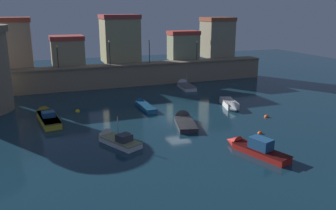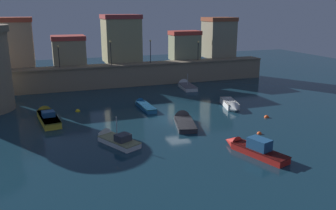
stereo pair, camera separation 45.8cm
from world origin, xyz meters
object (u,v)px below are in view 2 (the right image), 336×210
Objects in this scene: moored_boat_3 at (183,120)px; moored_boat_4 at (185,85)px; moored_boat_0 at (251,148)px; quay_lamp_3 at (198,47)px; moored_boat_5 at (113,139)px; moored_boat_1 at (231,105)px; mooring_buoy_0 at (259,134)px; quay_lamp_1 at (111,49)px; quay_lamp_2 at (150,48)px; mooring_buoy_2 at (78,111)px; quay_lamp_0 at (59,53)px; mooring_buoy_1 at (267,117)px; moored_boat_6 at (143,105)px; moored_boat_2 at (47,116)px.

moored_boat_4 reaches higher than moored_boat_3.
quay_lamp_3 is at bearing -33.80° from moored_boat_0.
quay_lamp_3 is at bearing -13.92° from moored_boat_3.
moored_boat_5 is at bearing 146.87° from moored_boat_4.
moored_boat_3 is 18.02m from moored_boat_4.
quay_lamp_3 reaches higher than moored_boat_1.
moored_boat_3 is at bearing 134.45° from mooring_buoy_0.
quay_lamp_1 is at bearing -180.00° from quay_lamp_3.
quay_lamp_1 reaches higher than quay_lamp_2.
moored_boat_4 is 19.53m from mooring_buoy_2.
moored_boat_1 is (19.77, -17.92, -5.37)m from quay_lamp_0.
mooring_buoy_1 is at bearing -58.96° from quay_lamp_1.
quay_lamp_0 is at bearing 95.26° from mooring_buoy_2.
mooring_buoy_0 is at bearing -177.95° from moored_boat_4.
moored_boat_0 is 1.15× the size of moored_boat_4.
moored_boat_5 is at bearing -100.72° from quay_lamp_1.
moored_boat_1 is at bearing -171.23° from moored_boat_4.
quay_lamp_2 is 8.62m from quay_lamp_3.
moored_boat_6 is at bearing -98.94° from moored_boat_1.
quay_lamp_3 is 0.61× the size of moored_boat_1.
moored_boat_5 is 11.69× the size of mooring_buoy_0.
quay_lamp_2 is 0.65× the size of moored_boat_4.
quay_lamp_3 is at bearing -65.53° from moored_boat_5.
moored_boat_1 is at bearing -15.12° from mooring_buoy_2.
moored_boat_2 is at bearing -124.38° from quay_lamp_1.
mooring_buoy_0 is (17.73, -27.29, -5.79)m from quay_lamp_0.
moored_boat_6 is at bearing 31.92° from moored_boat_3.
moored_boat_4 is at bearing -9.05° from moored_boat_3.
quay_lamp_0 is at bearing 81.08° from moored_boat_4.
moored_boat_4 is (7.07, 16.58, 0.06)m from moored_boat_3.
quay_lamp_1 is 0.57× the size of moored_boat_0.
quay_lamp_3 is 28.41m from mooring_buoy_0.
quay_lamp_0 is 0.88× the size of quay_lamp_1.
quay_lamp_0 reaches higher than moored_boat_6.
quay_lamp_0 is 14.18m from mooring_buoy_2.
moored_boat_4 is at bearing -50.04° from moored_boat_6.
mooring_buoy_2 is (-21.97, -12.90, -5.76)m from quay_lamp_3.
quay_lamp_2 reaches higher than quay_lamp_0.
mooring_buoy_2 is (-17.73, -8.19, -0.33)m from moored_boat_4.
moored_boat_5 is (-16.46, -6.62, -0.07)m from moored_boat_1.
moored_boat_6 is at bearing -55.59° from moored_boat_5.
mooring_buoy_0 is (-1.19, -22.58, -0.33)m from moored_boat_4.
moored_boat_0 is 10.18m from moored_boat_3.
mooring_buoy_2 is (1.19, -12.90, -5.79)m from quay_lamp_0.
moored_boat_1 is 9.60m from mooring_buoy_0.
mooring_buoy_0 is 5.97m from mooring_buoy_1.
quay_lamp_2 is 28.12m from mooring_buoy_0.
mooring_buoy_0 is 21.92m from mooring_buoy_2.
quay_lamp_0 reaches higher than quay_lamp_3.
moored_boat_5 is at bearing -156.46° from moored_boat_2.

